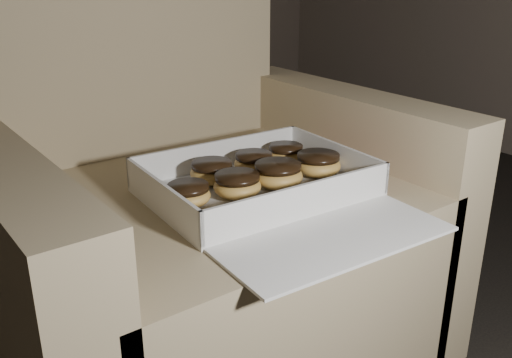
{
  "coord_description": "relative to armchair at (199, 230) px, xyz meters",
  "views": [
    {
      "loc": [
        -0.19,
        -0.26,
        0.77
      ],
      "look_at": [
        0.36,
        0.48,
        0.41
      ],
      "focal_mm": 40.0,
      "sensor_mm": 36.0,
      "label": 1
    }
  ],
  "objects": [
    {
      "name": "bakery_box",
      "position": [
        0.04,
        -0.17,
        0.12
      ],
      "size": [
        0.39,
        0.45,
        0.06
      ],
      "rotation": [
        0.0,
        0.0,
        -0.06
      ],
      "color": "silver",
      "rests_on": "armchair"
    },
    {
      "name": "crumb_a",
      "position": [
        -0.02,
        -0.23,
        0.12
      ],
      "size": [
        0.01,
        0.01,
        0.0
      ],
      "primitive_type": "ellipsoid",
      "color": "black",
      "rests_on": "bakery_box"
    },
    {
      "name": "donut_d",
      "position": [
        -0.01,
        -0.06,
        0.14
      ],
      "size": [
        0.08,
        0.08,
        0.04
      ],
      "color": "#BF9042",
      "rests_on": "bakery_box"
    },
    {
      "name": "crumb_e",
      "position": [
        0.2,
        -0.16,
        0.12
      ],
      "size": [
        0.01,
        0.01,
        0.0
      ],
      "primitive_type": "ellipsoid",
      "color": "black",
      "rests_on": "bakery_box"
    },
    {
      "name": "crumb_b",
      "position": [
        0.03,
        -0.21,
        0.12
      ],
      "size": [
        0.01,
        0.01,
        0.0
      ],
      "primitive_type": "ellipsoid",
      "color": "black",
      "rests_on": "bakery_box"
    },
    {
      "name": "donut_f",
      "position": [
        -0.01,
        -0.14,
        0.14
      ],
      "size": [
        0.08,
        0.08,
        0.04
      ],
      "color": "#BF9042",
      "rests_on": "bakery_box"
    },
    {
      "name": "crumb_c",
      "position": [
        -0.07,
        -0.21,
        0.12
      ],
      "size": [
        0.01,
        0.01,
        0.0
      ],
      "primitive_type": "ellipsoid",
      "color": "black",
      "rests_on": "bakery_box"
    },
    {
      "name": "donut_a",
      "position": [
        0.17,
        -0.06,
        0.14
      ],
      "size": [
        0.07,
        0.07,
        0.04
      ],
      "color": "#BF9042",
      "rests_on": "bakery_box"
    },
    {
      "name": "donut_g",
      "position": [
        0.17,
        -0.15,
        0.14
      ],
      "size": [
        0.08,
        0.08,
        0.04
      ],
      "color": "#BF9042",
      "rests_on": "bakery_box"
    },
    {
      "name": "donut_b",
      "position": [
        0.08,
        -0.15,
        0.14
      ],
      "size": [
        0.09,
        0.09,
        0.04
      ],
      "color": "#BF9042",
      "rests_on": "bakery_box"
    },
    {
      "name": "donut_c",
      "position": [
        -0.09,
        -0.12,
        0.14
      ],
      "size": [
        0.07,
        0.07,
        0.04
      ],
      "color": "#BF9042",
      "rests_on": "bakery_box"
    },
    {
      "name": "armchair",
      "position": [
        0.0,
        0.0,
        0.0
      ],
      "size": [
        0.81,
        0.68,
        0.85
      ],
      "color": "tan",
      "rests_on": "floor"
    },
    {
      "name": "crumb_d",
      "position": [
        -0.1,
        -0.16,
        0.12
      ],
      "size": [
        0.01,
        0.01,
        0.0
      ],
      "primitive_type": "ellipsoid",
      "color": "black",
      "rests_on": "bakery_box"
    },
    {
      "name": "donut_e",
      "position": [
        0.09,
        -0.06,
        0.14
      ],
      "size": [
        0.07,
        0.07,
        0.04
      ],
      "color": "#BF9042",
      "rests_on": "bakery_box"
    }
  ]
}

